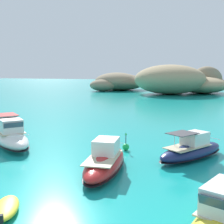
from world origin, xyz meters
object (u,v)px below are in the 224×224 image
dinghy_tender (6,208)px  motorboat_red (105,161)px  channel_buoy (126,146)px  motorboat_white (10,136)px  islet_small (118,82)px  islet_large (181,81)px  motorboat_navy (192,150)px

dinghy_tender → motorboat_red: bearing=70.0°
channel_buoy → motorboat_white: bearing=-170.4°
islet_small → motorboat_red: 79.72m
islet_large → motorboat_navy: islet_large is taller
motorboat_red → motorboat_navy: 6.90m
islet_large → motorboat_red: 68.39m
motorboat_navy → dinghy_tender: size_ratio=2.38×
islet_small → channel_buoy: (22.74, -71.03, -2.36)m
channel_buoy → islet_large: bearing=91.5°
islet_small → channel_buoy: islet_small is taller
motorboat_red → dinghy_tender: motorboat_red is taller
islet_small → motorboat_red: bearing=-73.3°
channel_buoy → motorboat_navy: bearing=-7.5°
dinghy_tender → channel_buoy: bearing=79.1°
motorboat_white → motorboat_red: (10.08, -3.64, -0.12)m
motorboat_red → channel_buoy: bearing=91.4°
islet_small → dinghy_tender: bearing=-76.2°
islet_small → motorboat_navy: bearing=-68.7°
islet_large → motorboat_red: size_ratio=4.06×
islet_large → motorboat_white: 65.25m
motorboat_white → channel_buoy: bearing=9.6°
dinghy_tender → motorboat_white: bearing=126.6°
motorboat_red → channel_buoy: 5.33m
islet_small → motorboat_white: (12.79, -72.71, -1.88)m
dinghy_tender → motorboat_navy: bearing=56.3°
islet_large → motorboat_white: islet_large is taller
motorboat_white → motorboat_navy: motorboat_white is taller
motorboat_white → dinghy_tender: motorboat_white is taller
motorboat_navy → motorboat_white: bearing=-176.2°
dinghy_tender → channel_buoy: 12.19m
dinghy_tender → islet_large: bearing=89.5°
islet_small → motorboat_white: islet_small is taller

